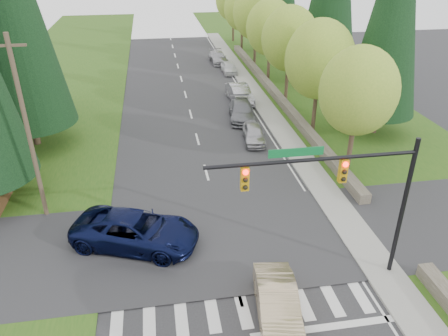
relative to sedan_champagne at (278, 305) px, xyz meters
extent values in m
cube|color=#265015|center=(11.74, 17.41, -0.72)|extent=(14.00, 110.00, 0.06)
cube|color=#265015|center=(-14.26, 17.41, -0.72)|extent=(14.00, 110.00, 0.06)
cube|color=#28282B|center=(-1.26, 5.41, -0.75)|extent=(120.00, 8.00, 0.10)
cube|color=gray|center=(5.64, 19.41, -0.68)|extent=(1.80, 80.00, 0.13)
cube|color=gray|center=(4.79, 19.41, -0.68)|extent=(0.20, 80.00, 0.13)
cube|color=#4C4438|center=(7.34, 27.41, -0.40)|extent=(0.70, 40.00, 0.70)
cylinder|color=black|center=(5.94, 1.91, 2.65)|extent=(0.20, 0.20, 6.80)
cylinder|color=black|center=(1.64, 1.91, 5.45)|extent=(8.60, 0.16, 0.16)
cube|color=#0C662D|center=(0.94, 1.96, 5.80)|extent=(2.20, 0.04, 0.35)
cube|color=#BF8C0C|center=(2.94, 1.91, 4.85)|extent=(0.32, 0.24, 1.00)
sphere|color=#FF0C05|center=(2.94, 1.77, 5.20)|extent=(0.22, 0.22, 0.22)
cube|color=#BF8C0C|center=(-1.06, 1.91, 4.85)|extent=(0.32, 0.24, 1.00)
sphere|color=#FF0C05|center=(-1.06, 1.77, 5.20)|extent=(0.22, 0.22, 0.22)
cylinder|color=#473828|center=(-10.76, 9.41, 4.25)|extent=(0.24, 0.24, 10.00)
cube|color=#473828|center=(-10.76, 9.41, 8.65)|extent=(1.60, 0.10, 0.12)
cylinder|color=#38281C|center=(7.94, 11.41, 1.63)|extent=(0.32, 0.32, 4.76)
ellipsoid|color=olive|center=(7.94, 11.41, 4.86)|extent=(4.80, 4.80, 5.52)
cylinder|color=#38281C|center=(8.04, 18.41, 1.72)|extent=(0.32, 0.32, 4.93)
ellipsoid|color=olive|center=(8.04, 18.41, 5.06)|extent=(5.20, 5.20, 5.98)
cylinder|color=#38281C|center=(7.84, 25.41, 1.77)|extent=(0.32, 0.32, 5.04)
ellipsoid|color=olive|center=(7.84, 25.41, 5.19)|extent=(5.00, 5.00, 5.75)
cylinder|color=#38281C|center=(7.94, 32.41, 1.66)|extent=(0.32, 0.32, 4.82)
ellipsoid|color=olive|center=(7.94, 32.41, 4.93)|extent=(5.00, 5.00, 5.75)
cylinder|color=#38281C|center=(8.04, 39.41, 1.83)|extent=(0.32, 0.32, 5.15)
ellipsoid|color=olive|center=(8.04, 39.41, 5.32)|extent=(5.40, 5.40, 6.21)
cylinder|color=#38281C|center=(7.84, 46.41, 1.60)|extent=(0.32, 0.32, 4.70)
ellipsoid|color=olive|center=(7.84, 46.41, 4.80)|extent=(4.80, 4.80, 5.52)
cylinder|color=#38281C|center=(7.94, 53.41, 1.74)|extent=(0.32, 0.32, 4.98)
ellipsoid|color=olive|center=(7.94, 53.41, 5.13)|extent=(5.20, 5.20, 5.98)
cylinder|color=#38281C|center=(-13.26, 19.41, 0.25)|extent=(0.50, 0.50, 2.00)
cylinder|color=#38281C|center=(-15.26, 25.41, 0.25)|extent=(0.50, 0.50, 2.00)
cylinder|color=#38281C|center=(12.74, 17.41, 0.25)|extent=(0.50, 0.50, 2.00)
cone|color=black|center=(12.74, 17.41, 9.05)|extent=(5.44, 5.44, 16.00)
cylinder|color=#38281C|center=(13.74, 31.41, 0.25)|extent=(0.50, 0.50, 2.00)
cylinder|color=#38281C|center=(12.74, 45.41, 0.25)|extent=(0.50, 0.50, 2.00)
imported|color=tan|center=(0.00, 0.00, 0.00)|extent=(2.13, 4.70, 1.49)
imported|color=black|center=(-5.70, 5.83, 0.13)|extent=(6.93, 5.00, 1.75)
imported|color=#AAA9AE|center=(2.94, 17.23, -0.10)|extent=(1.92, 3.96, 1.30)
imported|color=slate|center=(2.94, 22.07, -0.02)|extent=(2.67, 5.23, 1.45)
imported|color=#9F9EA3|center=(3.63, 26.41, 0.06)|extent=(2.09, 5.03, 1.62)
imported|color=silver|center=(4.34, 36.31, -0.10)|extent=(1.53, 3.78, 1.29)
imported|color=#9B9B9F|center=(3.83, 41.14, -0.08)|extent=(2.04, 4.69, 1.34)
camera|label=1|loc=(-4.22, -12.42, 13.07)|focal=35.00mm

